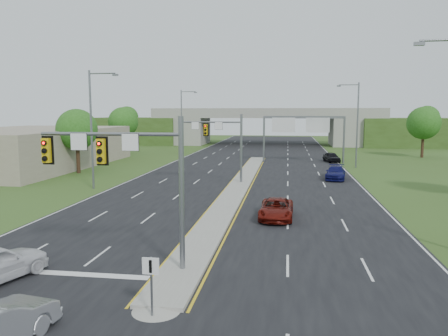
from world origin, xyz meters
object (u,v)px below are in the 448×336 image
object	(u,v)px
keep_right_sign	(151,277)
car_far_c	(332,157)
signal_mast_near	(131,167)
sign_gantry	(303,126)
car_far_b	(336,173)
overpass	(267,129)
car_far_a	(276,209)
signal_mast_far	(219,137)

from	to	relation	value
keep_right_sign	car_far_c	distance (m)	52.03
signal_mast_near	sign_gantry	size ratio (longest dim) A/B	0.60
signal_mast_near	keep_right_sign	bearing A→B (deg)	-63.06
car_far_c	car_far_b	bearing A→B (deg)	-107.27
car_far_b	overpass	bearing A→B (deg)	109.18
car_far_a	car_far_b	xyz separation A→B (m)	(5.86, 18.66, 0.05)
signal_mast_near	car_far_c	bearing A→B (deg)	74.04
signal_mast_near	car_far_c	xyz separation A→B (m)	(13.26, 46.39, -4.00)
keep_right_sign	car_far_c	size ratio (longest dim) A/B	0.53
signal_mast_near	car_far_b	world-z (taller)	signal_mast_near
overpass	car_far_b	world-z (taller)	overpass
signal_mast_near	car_far_c	size ratio (longest dim) A/B	1.69
signal_mast_far	signal_mast_near	bearing A→B (deg)	-90.00
signal_mast_far	car_far_b	bearing A→B (deg)	19.92
car_far_c	signal_mast_near	bearing A→B (deg)	-119.14
signal_mast_far	sign_gantry	size ratio (longest dim) A/B	0.60
car_far_a	car_far_b	distance (m)	19.56
sign_gantry	car_far_b	xyz separation A→B (m)	(3.10, -15.63, -4.51)
signal_mast_far	keep_right_sign	size ratio (longest dim) A/B	3.18
car_far_b	car_far_c	xyz separation A→B (m)	(1.21, 17.02, -0.00)
signal_mast_near	car_far_c	world-z (taller)	signal_mast_near
car_far_a	car_far_c	bearing A→B (deg)	80.23
car_far_b	car_far_c	size ratio (longest dim) A/B	1.18
keep_right_sign	signal_mast_far	bearing A→B (deg)	94.39
keep_right_sign	sign_gantry	size ratio (longest dim) A/B	0.19
signal_mast_near	car_far_a	world-z (taller)	signal_mast_near
signal_mast_far	car_far_b	world-z (taller)	signal_mast_far
keep_right_sign	overpass	world-z (taller)	overpass
signal_mast_near	car_far_a	size ratio (longest dim) A/B	1.47
car_far_a	sign_gantry	bearing A→B (deg)	86.84
signal_mast_far	car_far_c	distance (m)	25.48
sign_gantry	overpass	world-z (taller)	overpass
car_far_a	car_far_c	xyz separation A→B (m)	(7.08, 35.69, 0.04)
keep_right_sign	overpass	xyz separation A→B (m)	(0.00, 84.53, 2.04)
car_far_a	car_far_b	size ratio (longest dim) A/B	0.97
signal_mast_far	overpass	world-z (taller)	overpass
signal_mast_near	overpass	distance (m)	80.11
keep_right_sign	car_far_a	distance (m)	15.68
sign_gantry	overpass	xyz separation A→B (m)	(-6.68, 35.08, -1.69)
signal_mast_near	keep_right_sign	xyz separation A→B (m)	(2.26, -4.45, -3.21)
signal_mast_near	car_far_b	bearing A→B (deg)	67.69
sign_gantry	car_far_c	distance (m)	6.40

